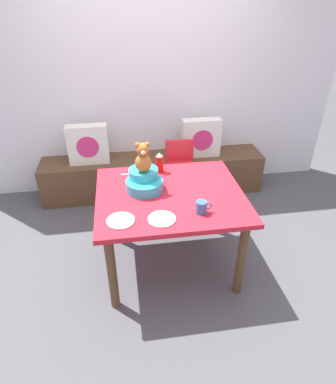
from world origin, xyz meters
TOP-DOWN VIEW (x-y plane):
  - ground_plane at (0.00, 0.00)m, footprint 8.00×8.00m
  - back_wall at (0.00, 1.53)m, footprint 4.40×0.10m
  - window_bench at (0.00, 1.26)m, footprint 2.60×0.44m
  - pillow_floral_left at (-0.72, 1.24)m, footprint 0.44×0.15m
  - pillow_floral_right at (0.56, 1.24)m, footprint 0.44×0.15m
  - dining_table at (0.00, 0.00)m, footprint 1.17×1.02m
  - highchair at (0.24, 0.82)m, footprint 0.34×0.46m
  - infant_seat_teal at (-0.20, 0.10)m, footprint 0.30×0.33m
  - teddy_bear at (-0.20, 0.10)m, footprint 0.13×0.12m
  - ketchup_bottle at (-0.03, 0.38)m, footprint 0.07×0.07m
  - coffee_mug at (0.19, -0.30)m, footprint 0.12×0.08m
  - dinner_plate_near at (-0.40, -0.32)m, footprint 0.20×0.20m
  - dinner_plate_far at (-0.11, -0.34)m, footprint 0.20×0.20m
  - table_fork at (-0.29, 0.36)m, footprint 0.17×0.02m

SIDE VIEW (x-z plane):
  - ground_plane at x=0.00m, z-range 0.00..0.00m
  - window_bench at x=0.00m, z-range 0.00..0.46m
  - highchair at x=0.24m, z-range 0.13..0.92m
  - dining_table at x=0.00m, z-range 0.27..1.01m
  - pillow_floral_left at x=-0.72m, z-range 0.46..0.90m
  - pillow_floral_right at x=0.56m, z-range 0.46..0.90m
  - table_fork at x=-0.29m, z-range 0.74..0.75m
  - dinner_plate_near at x=-0.40m, z-range 0.74..0.75m
  - dinner_plate_far at x=-0.11m, z-range 0.74..0.75m
  - coffee_mug at x=0.19m, z-range 0.74..0.84m
  - infant_seat_teal at x=-0.20m, z-range 0.73..0.89m
  - ketchup_bottle at x=-0.03m, z-range 0.73..0.92m
  - teddy_bear at x=-0.20m, z-range 0.89..1.14m
  - back_wall at x=0.00m, z-range 0.00..2.60m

